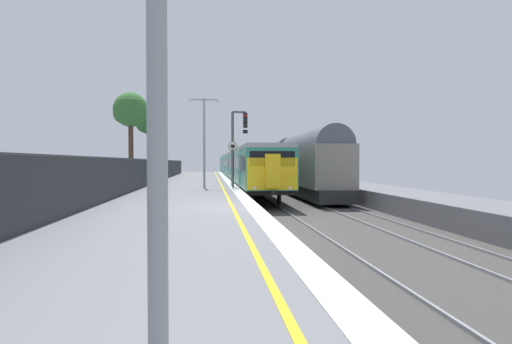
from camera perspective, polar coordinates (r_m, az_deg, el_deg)
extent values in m
cube|color=slate|center=(15.88, -11.00, -6.45)|extent=(6.40, 110.00, 1.00)
cube|color=silver|center=(15.84, -0.46, -4.60)|extent=(0.60, 110.00, 0.01)
cube|color=yellow|center=(15.78, -3.18, -4.63)|extent=(0.12, 110.00, 0.01)
cube|color=#423F3D|center=(17.53, 18.94, -7.74)|extent=(11.00, 110.00, 0.20)
cube|color=slate|center=(19.13, 28.26, -5.26)|extent=(3.60, 110.00, 1.00)
cube|color=gray|center=(16.09, 3.06, -7.98)|extent=(0.07, 110.00, 0.08)
cube|color=gray|center=(16.38, 8.07, -7.82)|extent=(0.07, 110.00, 0.08)
cube|color=gray|center=(17.18, 16.46, -7.43)|extent=(0.07, 110.00, 0.08)
cube|color=gray|center=(17.78, 20.76, -7.17)|extent=(0.07, 110.00, 0.08)
cube|color=#2D846B|center=(31.91, -0.29, 0.66)|extent=(2.80, 19.01, 2.30)
cube|color=black|center=(31.95, -0.29, -1.62)|extent=(2.64, 18.41, 0.25)
cube|color=#999E9E|center=(31.92, -0.29, 2.94)|extent=(2.68, 19.01, 0.24)
cube|color=black|center=(31.80, -2.82, 1.20)|extent=(0.02, 17.41, 0.84)
cube|color=teal|center=(27.06, -2.24, 0.33)|extent=(0.03, 1.10, 1.90)
cube|color=teal|center=(36.55, -3.26, 0.59)|extent=(0.03, 1.10, 1.90)
cylinder|color=black|center=(25.05, -0.44, -3.57)|extent=(0.12, 0.84, 0.84)
cylinder|color=black|center=(25.26, 3.09, -3.54)|extent=(0.12, 0.84, 0.84)
cylinder|color=black|center=(38.79, -2.48, -1.83)|extent=(0.12, 0.84, 0.84)
cylinder|color=black|center=(38.92, -0.18, -1.82)|extent=(0.12, 0.84, 0.84)
cube|color=#2D846B|center=(51.46, -2.52, 0.92)|extent=(2.80, 19.01, 2.30)
cube|color=black|center=(51.49, -2.52, -0.50)|extent=(2.64, 18.41, 0.25)
cube|color=#999E9E|center=(51.47, -2.52, 2.33)|extent=(2.68, 19.01, 0.24)
cube|color=black|center=(51.39, -4.09, 1.25)|extent=(0.02, 17.41, 0.84)
cube|color=teal|center=(46.65, -3.88, 0.75)|extent=(0.03, 1.10, 1.90)
cube|color=teal|center=(56.15, -4.27, 0.85)|extent=(0.03, 1.10, 1.90)
cylinder|color=black|center=(44.57, -2.95, -1.42)|extent=(0.12, 0.84, 0.84)
cylinder|color=black|center=(44.69, -0.96, -1.42)|extent=(0.12, 0.84, 0.84)
cylinder|color=black|center=(58.36, -3.71, -0.77)|extent=(0.12, 0.84, 0.84)
cylinder|color=black|center=(58.45, -2.18, -0.77)|extent=(0.12, 0.84, 0.84)
cube|color=#2D846B|center=(71.05, -3.52, 1.03)|extent=(2.80, 19.01, 2.30)
cube|color=black|center=(71.07, -3.52, 0.00)|extent=(2.64, 18.41, 0.25)
cube|color=#999E9E|center=(71.06, -3.52, 2.05)|extent=(2.68, 19.01, 0.24)
cube|color=black|center=(71.00, -4.66, 1.27)|extent=(0.02, 17.41, 0.84)
cube|color=teal|center=(66.25, -4.56, 0.92)|extent=(0.03, 1.10, 1.90)
cube|color=teal|center=(75.75, -4.76, 0.97)|extent=(0.03, 1.10, 1.90)
cylinder|color=black|center=(64.15, -3.93, -0.58)|extent=(0.12, 0.84, 0.84)
cylinder|color=black|center=(64.23, -2.54, -0.58)|extent=(0.12, 0.84, 0.84)
cylinder|color=black|center=(77.95, -4.33, -0.25)|extent=(0.12, 0.84, 0.84)
cylinder|color=black|center=(78.02, -3.18, -0.24)|extent=(0.12, 0.84, 0.84)
cube|color=yellow|center=(22.52, 2.18, -0.25)|extent=(2.70, 0.10, 1.70)
cube|color=black|center=(22.51, 2.18, 1.78)|extent=(2.40, 0.08, 0.80)
cube|color=yellow|center=(22.38, 2.23, 0.12)|extent=(0.80, 0.24, 1.80)
cylinder|color=white|center=(22.38, -0.21, -2.18)|extent=(0.18, 0.06, 0.18)
cylinder|color=white|center=(22.66, 4.58, -2.14)|extent=(0.18, 0.06, 0.18)
cylinder|color=black|center=(22.29, 2.28, -2.84)|extent=(0.20, 0.35, 0.20)
cube|color=black|center=(51.48, -2.52, 2.61)|extent=(0.60, 0.90, 0.20)
cube|color=#232326|center=(31.26, 7.30, -2.38)|extent=(2.30, 13.75, 0.79)
cube|color=gray|center=(31.19, 7.31, 0.81)|extent=(2.60, 12.95, 2.69)
cylinder|color=#515660|center=(31.21, 7.32, 3.28)|extent=(2.39, 12.55, 2.39)
cylinder|color=black|center=(26.36, 8.12, -3.34)|extent=(0.12, 0.84, 0.84)
cylinder|color=black|center=(26.79, 11.36, -3.28)|extent=(0.12, 0.84, 0.84)
cylinder|color=black|center=(35.87, 4.27, -2.10)|extent=(0.12, 0.84, 0.84)
cylinder|color=black|center=(36.18, 6.71, -2.07)|extent=(0.12, 0.84, 0.84)
cube|color=#232326|center=(45.52, 3.03, -1.21)|extent=(2.30, 13.75, 0.79)
cube|color=gray|center=(45.47, 3.04, 0.98)|extent=(2.60, 12.95, 2.69)
cylinder|color=#515660|center=(45.48, 3.04, 2.68)|extent=(2.39, 12.55, 2.39)
cylinder|color=black|center=(40.59, 3.05, -1.70)|extent=(0.12, 0.84, 0.84)
cylinder|color=black|center=(40.87, 5.21, -1.68)|extent=(0.12, 0.84, 0.84)
cylinder|color=black|center=(50.23, 1.27, -1.11)|extent=(0.12, 0.84, 0.84)
cylinder|color=black|center=(50.45, 3.03, -1.10)|extent=(0.12, 0.84, 0.84)
cube|color=#232326|center=(59.91, 0.81, -0.60)|extent=(2.30, 13.75, 0.79)
cube|color=gray|center=(59.88, 0.81, 1.07)|extent=(2.60, 12.95, 2.69)
cylinder|color=#515660|center=(59.89, 0.81, 2.35)|extent=(2.39, 12.55, 2.39)
cylinder|color=black|center=(54.99, 0.62, -0.90)|extent=(0.12, 0.84, 0.84)
cylinder|color=black|center=(55.19, 2.23, -0.89)|extent=(0.12, 0.84, 0.84)
cylinder|color=black|center=(64.67, -0.40, -0.57)|extent=(0.12, 0.84, 0.84)
cylinder|color=black|center=(64.85, 0.97, -0.56)|extent=(0.12, 0.84, 0.84)
cylinder|color=#47474C|center=(28.65, -3.13, 3.02)|extent=(0.18, 0.18, 4.98)
cube|color=#47474C|center=(28.86, -2.23, 7.96)|extent=(0.90, 0.12, 0.12)
cube|color=black|center=(28.83, -1.43, 6.87)|extent=(0.28, 0.20, 1.00)
cylinder|color=red|center=(28.75, -1.42, 7.53)|extent=(0.16, 0.04, 0.16)
cylinder|color=black|center=(28.72, -1.42, 6.90)|extent=(0.16, 0.04, 0.16)
cylinder|color=black|center=(28.69, -1.41, 6.26)|extent=(0.16, 0.04, 0.16)
cube|color=black|center=(28.77, -1.43, 5.39)|extent=(0.32, 0.16, 0.24)
cylinder|color=#59595B|center=(26.61, -3.11, 0.56)|extent=(0.08, 0.08, 2.57)
cylinder|color=black|center=(26.62, -3.11, 3.44)|extent=(0.59, 0.02, 0.59)
cylinder|color=silver|center=(26.61, -3.11, 3.44)|extent=(0.56, 0.02, 0.56)
cube|color=black|center=(26.60, -3.11, 3.44)|extent=(0.24, 0.01, 0.18)
cylinder|color=#93999E|center=(27.33, -6.90, 3.83)|extent=(0.14, 0.14, 5.68)
cube|color=#93999E|center=(27.59, -5.97, 9.53)|extent=(0.90, 0.08, 0.08)
cylinder|color=silver|center=(27.58, -5.02, 9.36)|extent=(0.20, 0.20, 0.18)
cube|color=#93999E|center=(27.60, -7.87, 9.52)|extent=(0.90, 0.08, 0.08)
cylinder|color=silver|center=(27.60, -8.81, 9.35)|extent=(0.20, 0.20, 0.18)
cube|color=#282B2D|center=(16.27, -21.43, -1.34)|extent=(0.03, 99.00, 1.82)
cube|color=#38383D|center=(16.25, -21.46, 1.86)|extent=(0.06, 99.00, 0.06)
cylinder|color=#38383D|center=(16.27, -21.43, -1.34)|extent=(0.07, 0.07, 1.82)
cylinder|color=#38383D|center=(27.70, -15.05, -0.23)|extent=(0.07, 0.07, 1.82)
cylinder|color=#38383D|center=(39.29, -12.42, 0.23)|extent=(0.07, 0.07, 1.82)
cylinder|color=#38383D|center=(50.92, -10.98, 0.48)|extent=(0.07, 0.07, 1.82)
cylinder|color=#38383D|center=(62.58, -10.08, 0.64)|extent=(0.07, 0.07, 1.82)
cylinder|color=#473323|center=(39.45, -16.30, 2.84)|extent=(0.43, 0.43, 5.43)
sphere|color=#33662D|center=(39.71, -16.33, 7.96)|extent=(3.03, 3.03, 3.03)
sphere|color=#33662D|center=(39.45, -17.18, 7.44)|extent=(1.81, 1.81, 1.81)
cylinder|color=#473323|center=(51.47, -13.93, 2.56)|extent=(0.40, 0.40, 5.56)
sphere|color=#285628|center=(51.68, -13.95, 6.59)|extent=(3.10, 3.10, 3.10)
sphere|color=#285628|center=(51.30, -14.60, 6.19)|extent=(1.98, 1.98, 1.98)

